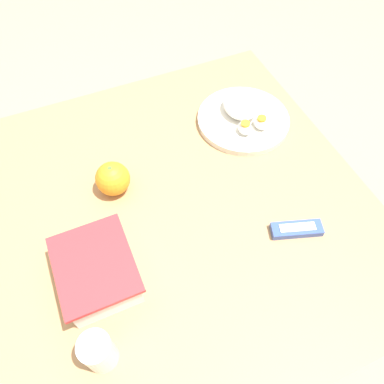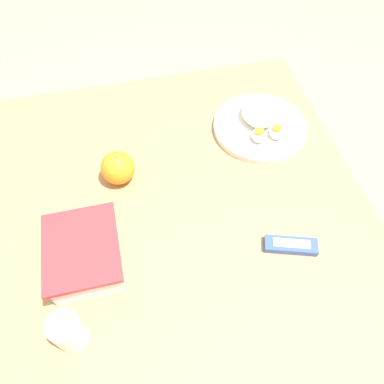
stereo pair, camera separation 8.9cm
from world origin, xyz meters
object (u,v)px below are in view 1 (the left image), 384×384
Objects in this scene: food_container at (98,272)px; orange_fruit at (113,179)px; candy_bar at (297,229)px; rice_plate at (243,116)px; drinking_glass at (98,352)px.

orange_fruit is (0.22, -0.10, 0.01)m from food_container.
orange_fruit is 0.68× the size of candy_bar.
candy_bar is at bearing 171.88° from rice_plate.
drinking_glass is (-0.46, 0.54, 0.03)m from rice_plate.
rice_plate is at bearing -78.11° from orange_fruit.
rice_plate is (0.08, -0.40, -0.02)m from orange_fruit.
orange_fruit is 0.90× the size of drinking_glass.
orange_fruit is 0.45m from candy_bar.
drinking_glass reaches higher than rice_plate.
candy_bar is at bearing -128.94° from orange_fruit.
rice_plate is 0.71m from drinking_glass.
food_container is 0.24m from orange_fruit.
food_container is at bearing 81.47° from candy_bar.
rice_plate reaches higher than candy_bar.
drinking_glass is (-0.37, 0.14, 0.00)m from orange_fruit.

